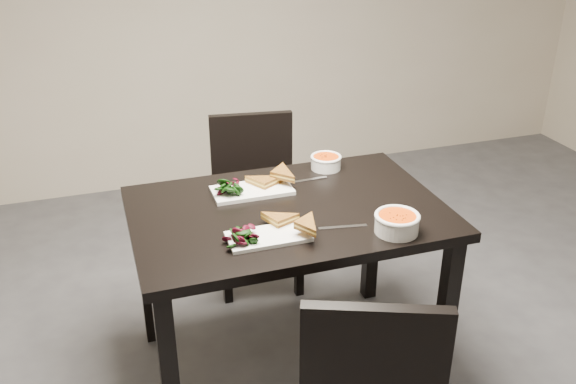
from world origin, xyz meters
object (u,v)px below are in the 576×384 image
(chair_far, at_px, (255,189))
(soup_bowl_far, at_px, (326,161))
(chair_near, at_px, (369,382))
(soup_bowl_near, at_px, (397,222))
(plate_far, at_px, (252,190))
(table, at_px, (288,231))
(plate_near, at_px, (268,237))

(chair_far, height_order, soup_bowl_far, chair_far)
(chair_near, bearing_deg, soup_bowl_near, 77.37)
(chair_near, xyz_separation_m, soup_bowl_far, (0.25, 1.01, 0.30))
(chair_far, height_order, plate_far, chair_far)
(table, xyz_separation_m, plate_far, (-0.09, 0.18, 0.11))
(chair_near, xyz_separation_m, plate_far, (-0.13, 0.88, 0.27))
(table, distance_m, plate_far, 0.23)
(table, distance_m, soup_bowl_far, 0.44)
(chair_far, relative_size, plate_far, 2.63)
(soup_bowl_near, height_order, soup_bowl_far, soup_bowl_near)
(chair_near, height_order, chair_far, same)
(chair_near, height_order, soup_bowl_far, chair_near)
(chair_far, xyz_separation_m, soup_bowl_near, (0.24, -1.04, 0.31))
(table, xyz_separation_m, soup_bowl_near, (0.31, -0.30, 0.14))
(soup_bowl_near, relative_size, soup_bowl_far, 1.20)
(soup_bowl_near, xyz_separation_m, soup_bowl_far, (-0.03, 0.61, -0.01))
(soup_bowl_near, bearing_deg, chair_near, -124.60)
(chair_near, height_order, plate_near, chair_near)
(table, distance_m, soup_bowl_near, 0.45)
(chair_near, bearing_deg, plate_far, 120.12)
(plate_near, relative_size, plate_far, 0.90)
(chair_near, relative_size, chair_far, 1.00)
(table, distance_m, chair_near, 0.72)
(table, height_order, chair_near, chair_near)
(chair_near, xyz_separation_m, plate_near, (-0.17, 0.51, 0.27))
(table, bearing_deg, chair_far, 84.82)
(table, relative_size, plate_near, 4.13)
(table, height_order, plate_near, plate_near)
(table, height_order, soup_bowl_near, soup_bowl_near)
(table, xyz_separation_m, chair_far, (0.07, 0.74, -0.17))
(soup_bowl_far, bearing_deg, chair_near, -103.62)
(chair_far, xyz_separation_m, plate_far, (-0.16, -0.56, 0.27))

